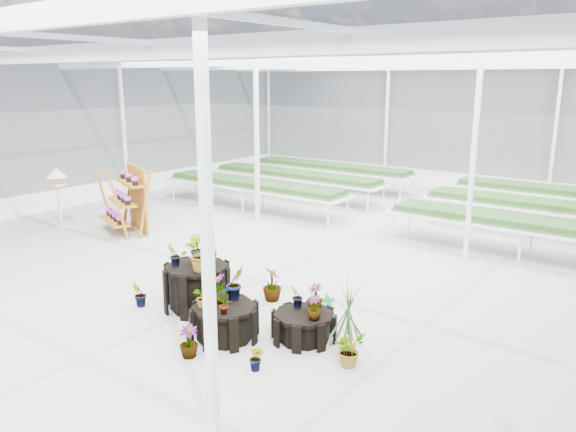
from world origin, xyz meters
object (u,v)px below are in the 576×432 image
Objects in this scene: bird_table at (59,198)px; plinth_mid at (225,322)px; plinth_tall at (197,287)px; plinth_low at (304,326)px; shelf_rack at (124,200)px.

plinth_mid is at bearing -28.75° from bird_table.
plinth_tall is at bearing 153.43° from plinth_mid.
bird_table is (-9.16, 1.60, 0.59)m from plinth_low.
plinth_tall is 0.71× the size of bird_table.
plinth_mid is 1.07× the size of plinth_low.
bird_table is at bearing 164.29° from plinth_mid.
shelf_rack is at bearing 154.46° from plinth_mid.
bird_table is at bearing 166.31° from plinth_tall.
bird_table reaches higher than plinth_mid.
plinth_tall is 0.67× the size of shelf_rack.
shelf_rack reaches higher than plinth_low.
plinth_low is at bearing -22.92° from bird_table.
plinth_mid is (1.20, -0.60, -0.12)m from plinth_tall.
plinth_tall is 7.18m from bird_table.
bird_table reaches higher than plinth_low.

